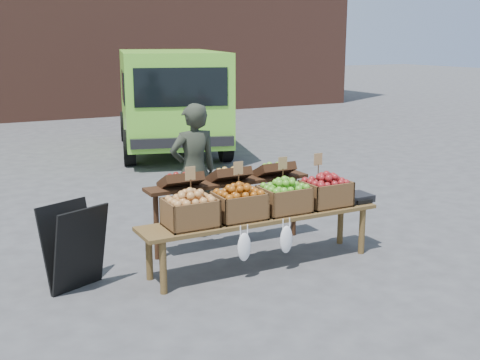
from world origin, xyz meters
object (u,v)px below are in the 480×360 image
display_bench (262,241)px  crate_red_apples (284,199)px  crate_golden_apples (190,213)px  crate_green_apples (326,193)px  weighing_scale (356,197)px  back_table (229,204)px  crate_russet_pears (239,206)px  vendor (194,171)px  delivery_van (170,101)px  chalkboard_sign (74,247)px

display_bench → crate_red_apples: (0.27, 0.00, 0.42)m
crate_golden_apples → crate_green_apples: bearing=0.0°
display_bench → weighing_scale: bearing=0.0°
back_table → crate_russet_pears: bearing=-108.9°
vendor → weighing_scale: 1.96m
display_bench → crate_russet_pears: 0.51m
back_table → crate_red_apples: bearing=-67.2°
crate_golden_apples → crate_green_apples: (1.65, 0.00, 0.00)m
delivery_van → crate_golden_apples: (-2.52, -6.99, -0.36)m
crate_green_apples → display_bench: bearing=180.0°
delivery_van → chalkboard_sign: bearing=-102.6°
back_table → crate_golden_apples: 1.09m
crate_green_apples → weighing_scale: 0.44m
delivery_van → crate_golden_apples: size_ratio=9.59×
chalkboard_sign → crate_green_apples: size_ratio=1.72×
chalkboard_sign → weighing_scale: size_ratio=2.53×
crate_green_apples → crate_russet_pears: bearing=180.0°
vendor → back_table: vendor is taller
vendor → crate_golden_apples: bearing=65.5°
weighing_scale → crate_green_apples: bearing=180.0°
crate_red_apples → weighing_scale: crate_red_apples is taller
delivery_van → vendor: delivery_van is taller
crate_russet_pears → crate_green_apples: (1.10, 0.00, 0.00)m
display_bench → crate_russet_pears: bearing=180.0°
delivery_van → display_bench: (-1.70, -6.99, -0.79)m
display_bench → crate_russet_pears: crate_russet_pears is taller
chalkboard_sign → crate_golden_apples: bearing=-39.3°
crate_russet_pears → crate_red_apples: 0.55m
chalkboard_sign → display_bench: bearing=-32.3°
delivery_van → weighing_scale: bearing=-77.8°
weighing_scale → delivery_van: bearing=86.3°
vendor → crate_russet_pears: size_ratio=3.31×
delivery_van → crate_golden_apples: delivery_van is taller
vendor → crate_golden_apples: (-0.59, -1.27, -0.12)m
delivery_van → display_bench: bearing=-87.8°
chalkboard_sign → crate_red_apples: chalkboard_sign is taller
display_bench → crate_green_apples: (0.82, 0.00, 0.42)m
chalkboard_sign → crate_golden_apples: chalkboard_sign is taller
vendor → weighing_scale: bearing=140.1°
vendor → crate_red_apples: (0.51, -1.27, -0.12)m
crate_green_apples → weighing_scale: (0.43, 0.00, -0.10)m
vendor → crate_red_apples: bearing=112.4°
chalkboard_sign → back_table: size_ratio=0.41×
crate_green_apples → weighing_scale: size_ratio=1.47×
vendor → back_table: 0.66m
delivery_van → crate_green_apples: 7.06m
display_bench → crate_golden_apples: crate_golden_apples is taller
crate_russet_pears → crate_red_apples: size_ratio=1.00×
vendor → crate_russet_pears: 1.27m
crate_golden_apples → weighing_scale: size_ratio=1.47×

